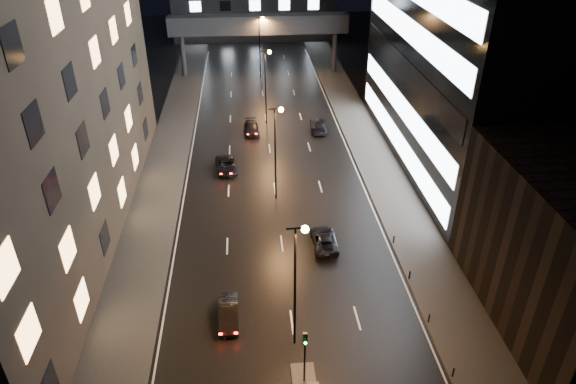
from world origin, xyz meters
The scene contains 16 objects.
ground centered at (0.00, 40.00, 0.00)m, with size 160.00×160.00×0.00m, color black.
sidewalk_left centered at (-12.50, 35.00, 0.07)m, with size 5.00×110.00×0.15m, color #383533.
sidewalk_right centered at (12.50, 35.00, 0.07)m, with size 5.00×110.00×0.15m, color #383533.
building_right_low centered at (20.00, 9.00, 6.00)m, with size 10.00×18.00×12.00m, color black.
skybridge centered at (0.00, 70.00, 8.34)m, with size 30.00×3.00×10.00m.
traffic_signal_near centered at (0.30, 4.49, 3.09)m, with size 0.28×0.34×4.40m.
bollard_row centered at (10.20, 6.50, 0.45)m, with size 0.12×25.12×0.90m.
streetlight_near centered at (0.16, 8.00, 6.50)m, with size 1.45×0.50×10.15m.
streetlight_mid_a centered at (0.16, 28.00, 6.50)m, with size 1.45×0.50×10.15m.
streetlight_mid_b centered at (0.16, 48.00, 6.50)m, with size 1.45×0.50×10.15m.
streetlight_far centered at (0.16, 68.00, 6.50)m, with size 1.45×0.50×10.15m.
car_away_b centered at (-4.72, 10.67, 0.68)m, with size 1.44×4.13×1.36m, color black.
car_away_c centered at (-5.28, 34.63, 0.66)m, with size 2.19×4.74×1.32m, color black.
car_away_d centered at (-2.08, 45.05, 0.65)m, with size 1.81×4.45×1.29m, color black.
car_toward_a centered at (3.81, 19.32, 0.64)m, with size 2.14×4.64×1.29m, color black.
car_toward_b centered at (6.88, 45.06, 0.75)m, with size 2.10×5.18×1.50m, color black.
Camera 1 is at (-2.73, -18.03, 28.24)m, focal length 32.00 mm.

